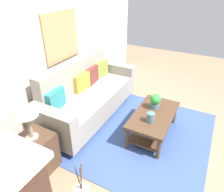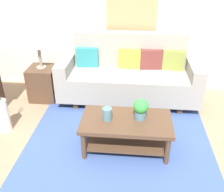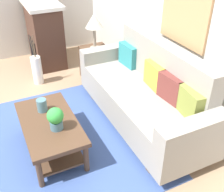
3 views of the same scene
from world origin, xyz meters
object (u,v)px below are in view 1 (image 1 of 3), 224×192
at_px(throw_pillow_mustard, 81,82).
at_px(throw_pillow_maroon, 92,75).
at_px(table_lamp, 25,110).
at_px(framed_painting, 61,37).
at_px(couch, 88,96).
at_px(side_table, 37,153).
at_px(potted_plant_tabletop, 155,101).
at_px(throw_pillow_olive, 101,69).
at_px(tabletop_vase, 151,117).
at_px(coffee_table, 153,119).
at_px(throw_pillow_teal, 55,100).

relative_size(throw_pillow_mustard, throw_pillow_maroon, 1.00).
relative_size(table_lamp, framed_painting, 0.69).
distance_m(couch, table_lamp, 1.53).
bearing_deg(side_table, throw_pillow_maroon, 7.59).
bearing_deg(potted_plant_tabletop, couch, 98.44).
xyz_separation_m(throw_pillow_olive, side_table, (-2.11, -0.24, -0.40)).
height_order(throw_pillow_maroon, table_lamp, table_lamp).
bearing_deg(throw_pillow_olive, throw_pillow_maroon, 180.00).
bearing_deg(framed_painting, throw_pillow_mustard, -90.00).
relative_size(potted_plant_tabletop, side_table, 0.47).
distance_m(couch, throw_pillow_mustard, 0.28).
distance_m(throw_pillow_mustard, throw_pillow_maroon, 0.35).
distance_m(throw_pillow_maroon, side_table, 1.83).
height_order(couch, tabletop_vase, couch).
height_order(throw_pillow_mustard, potted_plant_tabletop, throw_pillow_mustard).
xyz_separation_m(table_lamp, framed_painting, (1.42, 0.58, 0.47)).
bearing_deg(throw_pillow_olive, throw_pillow_mustard, 180.00).
bearing_deg(potted_plant_tabletop, throw_pillow_olive, 69.18).
xyz_separation_m(throw_pillow_mustard, tabletop_vase, (-0.21, -1.41, -0.17)).
bearing_deg(potted_plant_tabletop, framed_painting, 96.14).
relative_size(coffee_table, tabletop_vase, 7.07).
xyz_separation_m(throw_pillow_teal, table_lamp, (-0.72, -0.24, 0.31)).
bearing_deg(coffee_table, throw_pillow_mustard, 90.75).
height_order(throw_pillow_mustard, throw_pillow_maroon, same).
bearing_deg(throw_pillow_olive, framed_painting, 153.94).
height_order(throw_pillow_olive, framed_painting, framed_painting).
relative_size(throw_pillow_olive, coffee_table, 0.33).
distance_m(throw_pillow_mustard, potted_plant_tabletop, 1.37).
relative_size(coffee_table, framed_painting, 1.33).
relative_size(tabletop_vase, side_table, 0.28).
height_order(side_table, framed_painting, framed_painting).
height_order(throw_pillow_olive, side_table, throw_pillow_olive).
xyz_separation_m(throw_pillow_maroon, coffee_table, (-0.33, -1.40, -0.37)).
height_order(throw_pillow_olive, coffee_table, throw_pillow_olive).
distance_m(tabletop_vase, side_table, 1.70).
xyz_separation_m(tabletop_vase, side_table, (-1.20, 1.18, -0.23)).
xyz_separation_m(throw_pillow_mustard, coffee_table, (0.02, -1.40, -0.37)).
xyz_separation_m(throw_pillow_teal, tabletop_vase, (0.48, -1.41, -0.17)).
bearing_deg(throw_pillow_teal, potted_plant_tabletop, -56.99).
height_order(throw_pillow_mustard, throw_pillow_olive, same).
height_order(throw_pillow_teal, table_lamp, table_lamp).
bearing_deg(framed_painting, throw_pillow_maroon, -44.36).
bearing_deg(potted_plant_tabletop, side_table, 145.03).
xyz_separation_m(throw_pillow_maroon, table_lamp, (-1.77, -0.24, 0.31)).
height_order(coffee_table, tabletop_vase, tabletop_vase).
height_order(couch, throw_pillow_olive, couch).
bearing_deg(tabletop_vase, throw_pillow_mustard, 81.38).
bearing_deg(throw_pillow_maroon, potted_plant_tabletop, -97.01).
relative_size(throw_pillow_mustard, framed_painting, 0.44).
bearing_deg(coffee_table, throw_pillow_maroon, 76.74).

